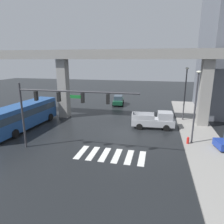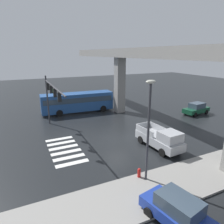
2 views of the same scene
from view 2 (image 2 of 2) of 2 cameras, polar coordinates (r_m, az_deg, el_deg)
The scene contains 11 objects.
ground_plane at distance 21.78m, azimuth 1.56°, elevation -7.73°, with size 120.00×120.00×0.00m, color black.
crosswalk_stripes at distance 20.11m, azimuth -13.10°, elevation -10.28°, with size 6.05×2.80×0.01m.
elevated_overpass at distance 22.67m, azimuth 13.61°, elevation 13.96°, with size 52.03×2.38×9.46m.
sidewalk_east at distance 16.82m, azimuth 21.97°, elevation -16.47°, with size 4.00×36.00×0.15m, color gray.
pickup_truck at distance 19.99m, azimuth 13.58°, elevation -7.39°, with size 5.21×2.34×2.08m.
city_bus at distance 31.71m, azimuth -9.65°, elevation 3.01°, with size 3.25×10.93×2.99m.
sedan_blue at distance 12.30m, azimuth 18.40°, elevation -25.22°, with size 4.56×2.56×1.72m.
sedan_dark_green at distance 32.91m, azimuth 22.64°, elevation 0.89°, with size 2.36×4.49×1.72m.
traffic_signal_mast at distance 23.10m, azimuth -16.68°, elevation 5.16°, with size 10.89×0.32×6.20m.
street_lamp_near_corner at distance 13.58m, azimuth 10.31°, elevation -2.40°, with size 0.44×0.70×7.24m.
fire_hydrant at distance 15.51m, azimuth 7.62°, elevation -16.75°, with size 0.24×0.24×0.85m.
Camera 2 is at (17.75, -9.02, 8.83)m, focal length 32.52 mm.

